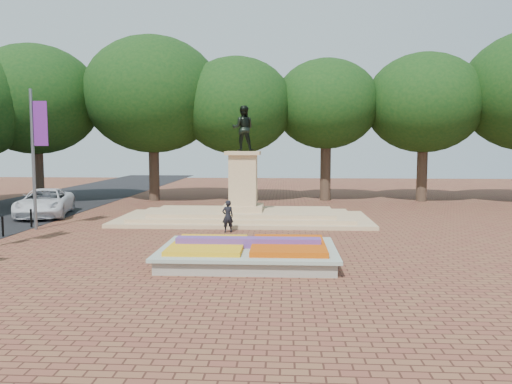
{
  "coord_description": "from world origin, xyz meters",
  "views": [
    {
      "loc": [
        2.28,
        -19.67,
        4.22
      ],
      "look_at": [
        1.06,
        1.88,
        2.2
      ],
      "focal_mm": 35.0,
      "sensor_mm": 36.0,
      "label": 1
    }
  ],
  "objects": [
    {
      "name": "van",
      "position": [
        -12.0,
        9.16,
        0.81
      ],
      "size": [
        4.12,
        6.34,
        1.62
      ],
      "primitive_type": "imported",
      "rotation": [
        0.0,
        0.0,
        0.26
      ],
      "color": "silver",
      "rests_on": "ground"
    },
    {
      "name": "pedestrian",
      "position": [
        -0.45,
        4.21,
        0.79
      ],
      "size": [
        0.68,
        0.58,
        1.58
      ],
      "primitive_type": "imported",
      "rotation": [
        0.0,
        0.0,
        3.56
      ],
      "color": "black",
      "rests_on": "ground"
    },
    {
      "name": "tree_row_back",
      "position": [
        2.33,
        18.0,
        6.67
      ],
      "size": [
        44.8,
        8.8,
        10.43
      ],
      "color": "#3A291F",
      "rests_on": "ground"
    },
    {
      "name": "flower_bed",
      "position": [
        1.03,
        -2.0,
        0.38
      ],
      "size": [
        6.3,
        4.3,
        0.91
      ],
      "color": "gray",
      "rests_on": "ground"
    },
    {
      "name": "ground",
      "position": [
        0.0,
        0.0,
        0.0
      ],
      "size": [
        90.0,
        90.0,
        0.0
      ],
      "primitive_type": "plane",
      "color": "brown",
      "rests_on": "ground"
    },
    {
      "name": "monument",
      "position": [
        0.0,
        8.0,
        0.88
      ],
      "size": [
        14.0,
        6.0,
        6.4
      ],
      "color": "tan",
      "rests_on": "ground"
    }
  ]
}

